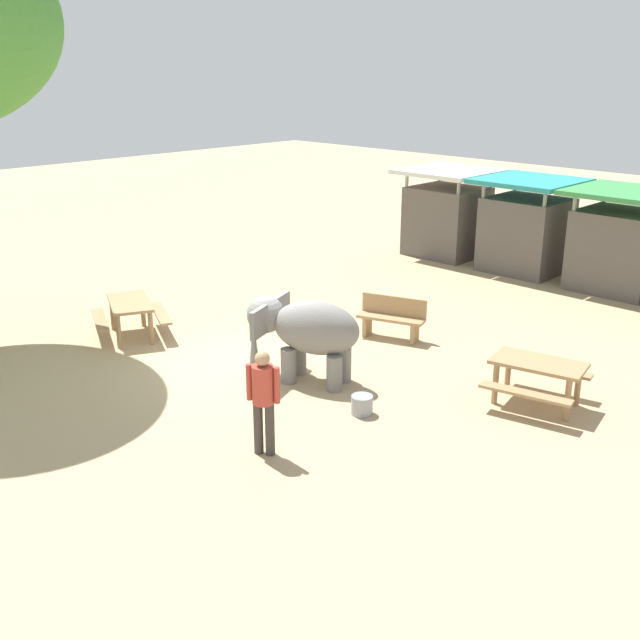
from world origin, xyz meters
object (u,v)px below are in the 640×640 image
Objects in this scene: picnic_table_near at (538,372)px; picnic_table_far at (130,310)px; elephant at (304,330)px; person_handler at (263,395)px; market_stall_white at (447,217)px; wooden_bench at (392,316)px; feed_bucket at (362,405)px; market_stall_teal at (526,230)px; market_stall_green at (620,246)px.

picnic_table_near is 0.89× the size of picnic_table_far.
elephant is 2.79m from person_handler.
market_stall_white is (-3.67, 9.48, 0.17)m from elephant.
wooden_bench is at bearing -106.00° from elephant.
market_stall_white is (0.54, 10.43, 0.55)m from picnic_table_far.
feed_bucket is (1.68, -0.33, -0.81)m from elephant.
feed_bucket is at bearing 31.41° from picnic_table_far.
person_handler is 12.10m from market_stall_teal.
market_stall_green is (5.74, 10.43, 0.55)m from picnic_table_far.
picnic_table_near is 0.71× the size of market_stall_green.
market_stall_green is (1.53, 9.48, 0.17)m from elephant.
person_handler is at bearing -127.03° from picnic_table_near.
wooden_bench is 0.58× the size of market_stall_white.
wooden_bench reaches higher than picnic_table_far.
elephant reaches higher than feed_bucket.
feed_bucket is (-1.85, -2.31, -0.43)m from picnic_table_near.
picnic_table_near is at bearing -58.49° from market_stall_teal.
wooden_bench is (-0.27, 2.81, -0.50)m from elephant.
market_stall_teal is (-1.07, 9.48, 0.17)m from elephant.
elephant is at bearing 168.83° from feed_bucket.
wooden_bench reaches higher than picnic_table_near.
elephant is 9.60m from market_stall_green.
market_stall_teal is (-4.60, 7.50, 0.55)m from picnic_table_near.
market_stall_teal is (-2.60, 11.81, 0.19)m from person_handler.
market_stall_white reaches higher than person_handler.
elephant is 1.49× the size of wooden_bench.
picnic_table_near reaches higher than feed_bucket.
picnic_table_near is 0.71× the size of market_stall_white.
market_stall_teal is 2.60m from market_stall_green.
picnic_table_far is at bearing 47.79° from person_handler.
picnic_table_near is 2.99m from feed_bucket.
person_handler is at bearing 101.81° from elephant.
person_handler is 12.91m from market_stall_white.
person_handler is at bearing 90.29° from wooden_bench.
market_stall_green reaches higher than picnic_table_far.
market_stall_teal is at bearing -102.08° from wooden_bench.
wooden_bench is at bearing 155.52° from picnic_table_near.
market_stall_green is at bearing 0.00° from market_stall_white.
picnic_table_far is 0.79× the size of market_stall_white.
person_handler is 11.82m from market_stall_green.
picnic_table_near is 8.27m from picnic_table_far.
market_stall_teal is at bearing 0.00° from market_stall_white.
wooden_bench is at bearing -83.14° from market_stall_teal.
market_stall_teal reaches higher than wooden_bench.
person_handler is 0.64× the size of market_stall_teal.
elephant is at bearing -83.57° from market_stall_teal.
feed_bucket is (2.75, -9.81, -0.98)m from market_stall_teal.
market_stall_green is (2.60, 0.00, 0.00)m from market_stall_teal.
person_handler is 4.77m from picnic_table_near.
elephant is 0.86× the size of market_stall_green.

